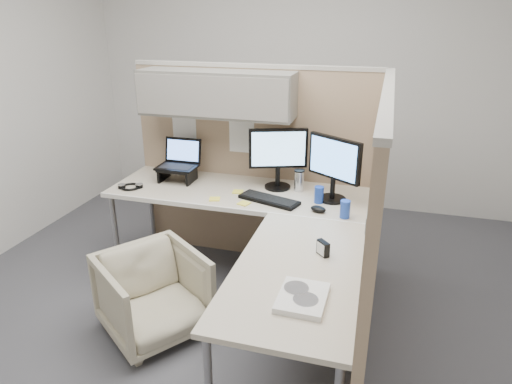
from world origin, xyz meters
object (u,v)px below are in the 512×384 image
(office_chair, at_px, (153,291))
(keyboard, at_px, (269,200))
(desk, at_px, (254,221))
(monitor_left, at_px, (278,154))

(office_chair, xyz_separation_m, keyboard, (0.59, 0.70, 0.43))
(keyboard, bearing_deg, desk, -79.30)
(desk, height_order, monitor_left, monitor_left)
(office_chair, distance_m, monitor_left, 1.33)
(office_chair, xyz_separation_m, monitor_left, (0.59, 0.98, 0.69))
(desk, xyz_separation_m, office_chair, (-0.56, -0.43, -0.38))
(monitor_left, bearing_deg, desk, -112.51)
(desk, xyz_separation_m, keyboard, (0.03, 0.27, 0.05))
(desk, bearing_deg, office_chair, -142.51)
(office_chair, bearing_deg, desk, -16.10)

